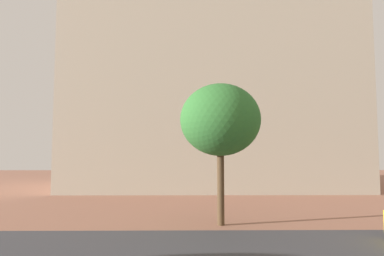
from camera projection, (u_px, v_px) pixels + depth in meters
landmark_building at (207, 86)px, 33.78m from camera, size 24.82×15.27×31.91m
tree_curb_far at (220, 120)px, 15.00m from camera, size 3.49×3.49×6.07m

